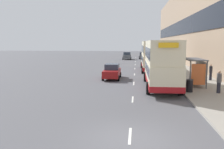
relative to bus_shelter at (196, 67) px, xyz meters
name	(u,v)px	position (x,y,z in m)	size (l,w,h in m)	color
ground_plane	(130,138)	(-5.77, -13.24, -1.88)	(220.00, 220.00, 0.00)	#515156
pavement	(169,64)	(0.73, 25.26, -1.81)	(5.00, 93.00, 0.14)	gray
terrace_facade	(192,22)	(4.72, 25.26, 6.00)	(3.10, 93.00, 15.76)	#9E846B
lane_mark_0	(130,136)	(-5.77, -12.94, -1.87)	(0.12, 2.00, 0.01)	silver
lane_mark_1	(133,99)	(-5.77, -5.75, -1.87)	(0.12, 2.00, 0.01)	silver
lane_mark_2	(134,83)	(-5.77, 1.44, -1.87)	(0.12, 2.00, 0.01)	silver
lane_mark_3	(134,74)	(-5.77, 8.63, -1.87)	(0.12, 2.00, 0.01)	silver
lane_mark_4	(135,69)	(-5.77, 15.82, -1.87)	(0.12, 2.00, 0.01)	silver
lane_mark_5	(135,65)	(-5.77, 23.01, -1.87)	(0.12, 2.00, 0.01)	silver
lane_mark_6	(135,62)	(-5.77, 30.20, -1.87)	(0.12, 2.00, 0.01)	silver
lane_mark_7	(136,59)	(-5.77, 37.38, -1.87)	(0.12, 2.00, 0.01)	silver
lane_mark_8	(136,58)	(-5.77, 44.57, -1.87)	(0.12, 2.00, 0.01)	silver
bus_shelter	(196,67)	(0.00, 0.00, 0.00)	(1.60, 4.20, 2.48)	#4C4C51
double_decker_bus_near	(161,63)	(-3.30, -0.55, 0.41)	(2.85, 10.42, 4.30)	beige
double_decker_bus_ahead	(151,55)	(-3.42, 13.33, 0.41)	(2.85, 11.49, 4.30)	beige
car_0	(112,71)	(-8.30, 4.50, -1.03)	(1.93, 4.60, 1.71)	maroon
car_1	(146,54)	(-2.77, 49.06, -0.99)	(1.94, 3.89, 1.81)	black
car_2	(143,56)	(-3.95, 39.97, -1.04)	(1.96, 4.57, 1.68)	#4C5156
car_3	(127,56)	(-7.86, 37.48, -0.99)	(2.08, 3.97, 1.80)	#4C5156
pedestrian_at_shelter	(219,82)	(0.99, -3.44, -0.82)	(0.36, 0.36, 1.80)	#23232D
pedestrian_1	(180,74)	(-1.27, 1.03, -0.81)	(0.36, 0.36, 1.81)	#23232D
pedestrian_2	(211,72)	(2.35, 3.57, -0.86)	(0.34, 0.34, 1.71)	#23232D
litter_bin	(190,86)	(-1.22, -3.23, -1.21)	(0.55, 0.55, 1.05)	black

